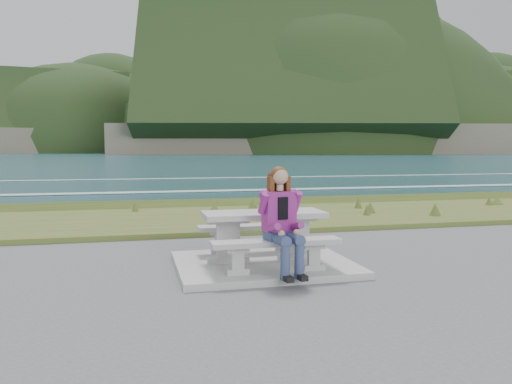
% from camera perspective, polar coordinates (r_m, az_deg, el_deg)
% --- Properties ---
extents(concrete_slab, '(2.60, 2.10, 0.10)m').
position_cam_1_polar(concrete_slab, '(7.58, 0.87, -8.26)').
color(concrete_slab, '#989893').
rests_on(concrete_slab, ground).
extents(picnic_table, '(1.80, 0.75, 0.75)m').
position_cam_1_polar(picnic_table, '(7.46, 0.87, -3.53)').
color(picnic_table, '#989893').
rests_on(picnic_table, concrete_slab).
extents(bench_landward, '(1.80, 0.35, 0.45)m').
position_cam_1_polar(bench_landward, '(6.84, 2.36, -6.31)').
color(bench_landward, '#989893').
rests_on(bench_landward, concrete_slab).
extents(bench_seaward, '(1.80, 0.35, 0.45)m').
position_cam_1_polar(bench_seaward, '(8.17, -0.37, -4.44)').
color(bench_seaward, '#989893').
rests_on(bench_seaward, concrete_slab).
extents(grass_verge, '(160.00, 4.50, 0.22)m').
position_cam_1_polar(grass_verge, '(12.41, -4.96, -3.31)').
color(grass_verge, '#354B1C').
rests_on(grass_verge, ground).
extents(shore_drop, '(160.00, 0.80, 2.20)m').
position_cam_1_polar(shore_drop, '(15.26, -6.62, -1.77)').
color(shore_drop, '#6E6653').
rests_on(shore_drop, ground).
extents(ocean, '(1600.00, 1600.00, 0.09)m').
position_cam_1_polar(ocean, '(32.48, -10.36, -1.32)').
color(ocean, '#1C434F').
rests_on(ocean, ground).
extents(headland_range, '(729.83, 363.95, 192.54)m').
position_cam_1_polar(headland_range, '(448.83, 11.71, 5.93)').
color(headland_range, '#6E6653').
rests_on(headland_range, ground).
extents(seated_woman, '(0.50, 0.77, 1.45)m').
position_cam_1_polar(seated_woman, '(6.69, 3.19, -4.96)').
color(seated_woman, navy).
rests_on(seated_woman, concrete_slab).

